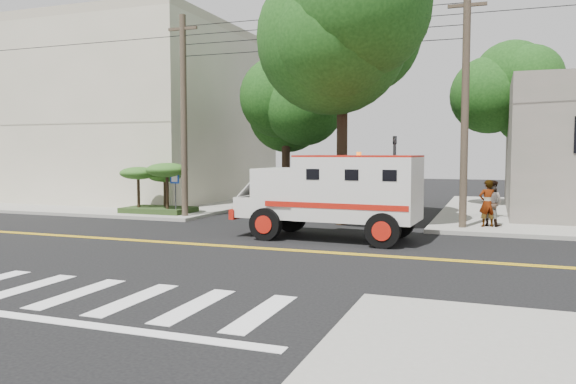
% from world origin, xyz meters
% --- Properties ---
extents(ground, '(100.00, 100.00, 0.00)m').
position_xyz_m(ground, '(0.00, 0.00, 0.00)').
color(ground, black).
rests_on(ground, ground).
extents(sidewalk_nw, '(17.00, 17.00, 0.15)m').
position_xyz_m(sidewalk_nw, '(-13.50, 13.50, 0.07)').
color(sidewalk_nw, gray).
rests_on(sidewalk_nw, ground).
extents(building_left, '(16.00, 14.00, 10.00)m').
position_xyz_m(building_left, '(-15.50, 15.00, 5.15)').
color(building_left, '#B3AF93').
rests_on(building_left, sidewalk_nw).
extents(utility_pole_left, '(0.28, 0.28, 9.00)m').
position_xyz_m(utility_pole_left, '(-5.60, 6.00, 4.50)').
color(utility_pole_left, '#382D23').
rests_on(utility_pole_left, ground).
extents(utility_pole_right, '(0.28, 0.28, 9.00)m').
position_xyz_m(utility_pole_right, '(6.30, 6.20, 4.50)').
color(utility_pole_right, '#382D23').
rests_on(utility_pole_right, ground).
extents(tree_main, '(6.08, 5.70, 9.85)m').
position_xyz_m(tree_main, '(1.94, 6.21, 7.20)').
color(tree_main, black).
rests_on(tree_main, ground).
extents(tree_left, '(4.48, 4.20, 7.70)m').
position_xyz_m(tree_left, '(-2.68, 11.79, 5.73)').
color(tree_left, black).
rests_on(tree_left, ground).
extents(tree_right, '(4.80, 4.50, 8.20)m').
position_xyz_m(tree_right, '(8.84, 15.77, 6.09)').
color(tree_right, black).
rests_on(tree_right, ground).
extents(traffic_signal, '(0.15, 0.18, 3.60)m').
position_xyz_m(traffic_signal, '(3.80, 5.60, 2.23)').
color(traffic_signal, '#3F3F42').
rests_on(traffic_signal, ground).
extents(accessibility_sign, '(0.45, 0.10, 2.02)m').
position_xyz_m(accessibility_sign, '(-6.20, 6.17, 1.37)').
color(accessibility_sign, '#3F3F42').
rests_on(accessibility_sign, ground).
extents(palm_planter, '(3.52, 2.63, 2.36)m').
position_xyz_m(palm_planter, '(-7.44, 6.62, 1.65)').
color(palm_planter, '#1E3314').
rests_on(palm_planter, sidewalk_nw).
extents(armored_truck, '(6.44, 2.84, 2.88)m').
position_xyz_m(armored_truck, '(2.30, 2.58, 1.64)').
color(armored_truck, silver).
rests_on(armored_truck, ground).
extents(pedestrian_a, '(0.77, 0.64, 1.79)m').
position_xyz_m(pedestrian_a, '(7.17, 6.68, 1.05)').
color(pedestrian_a, gray).
rests_on(pedestrian_a, sidewalk_ne).
extents(pedestrian_b, '(1.07, 0.98, 1.77)m').
position_xyz_m(pedestrian_b, '(7.31, 6.93, 1.03)').
color(pedestrian_b, gray).
rests_on(pedestrian_b, sidewalk_ne).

